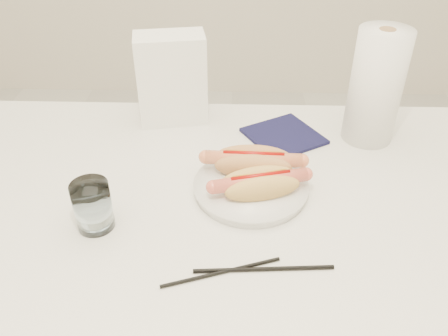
{
  "coord_description": "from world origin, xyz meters",
  "views": [
    {
      "loc": [
        0.03,
        -0.65,
        1.3
      ],
      "look_at": [
        0.01,
        0.02,
        0.82
      ],
      "focal_mm": 37.13,
      "sensor_mm": 36.0,
      "label": 1
    }
  ],
  "objects_px": {
    "hotdog_right": "(260,184)",
    "paper_towel_roll": "(376,87)",
    "water_glass": "(93,206)",
    "plate": "(251,189)",
    "hotdog_left": "(253,162)",
    "table": "(218,229)",
    "napkin_box": "(172,79)"
  },
  "relations": [
    {
      "from": "table",
      "to": "napkin_box",
      "type": "relative_size",
      "value": 5.8
    },
    {
      "from": "water_glass",
      "to": "paper_towel_roll",
      "type": "xyz_separation_m",
      "value": [
        0.53,
        0.31,
        0.08
      ]
    },
    {
      "from": "table",
      "to": "paper_towel_roll",
      "type": "relative_size",
      "value": 4.85
    },
    {
      "from": "plate",
      "to": "hotdog_left",
      "type": "distance_m",
      "value": 0.05
    },
    {
      "from": "plate",
      "to": "hotdog_left",
      "type": "xyz_separation_m",
      "value": [
        0.0,
        0.04,
        0.03
      ]
    },
    {
      "from": "hotdog_right",
      "to": "napkin_box",
      "type": "relative_size",
      "value": 0.85
    },
    {
      "from": "hotdog_right",
      "to": "water_glass",
      "type": "distance_m",
      "value": 0.3
    },
    {
      "from": "hotdog_left",
      "to": "water_glass",
      "type": "relative_size",
      "value": 2.09
    },
    {
      "from": "hotdog_left",
      "to": "napkin_box",
      "type": "xyz_separation_m",
      "value": [
        -0.18,
        0.24,
        0.06
      ]
    },
    {
      "from": "hotdog_right",
      "to": "water_glass",
      "type": "bearing_deg",
      "value": -179.48
    },
    {
      "from": "napkin_box",
      "to": "paper_towel_roll",
      "type": "height_order",
      "value": "paper_towel_roll"
    },
    {
      "from": "napkin_box",
      "to": "hotdog_right",
      "type": "bearing_deg",
      "value": -67.37
    },
    {
      "from": "hotdog_right",
      "to": "paper_towel_roll",
      "type": "bearing_deg",
      "value": 28.86
    },
    {
      "from": "water_glass",
      "to": "hotdog_left",
      "type": "bearing_deg",
      "value": 27.56
    },
    {
      "from": "hotdog_left",
      "to": "hotdog_right",
      "type": "bearing_deg",
      "value": -78.45
    },
    {
      "from": "plate",
      "to": "water_glass",
      "type": "bearing_deg",
      "value": -159.31
    },
    {
      "from": "table",
      "to": "hotdog_right",
      "type": "distance_m",
      "value": 0.13
    },
    {
      "from": "table",
      "to": "paper_towel_roll",
      "type": "xyz_separation_m",
      "value": [
        0.32,
        0.25,
        0.18
      ]
    },
    {
      "from": "hotdog_right",
      "to": "paper_towel_roll",
      "type": "relative_size",
      "value": 0.71
    },
    {
      "from": "hotdog_right",
      "to": "table",
      "type": "bearing_deg",
      "value": 177.52
    },
    {
      "from": "table",
      "to": "plate",
      "type": "height_order",
      "value": "plate"
    },
    {
      "from": "plate",
      "to": "hotdog_right",
      "type": "bearing_deg",
      "value": -57.59
    },
    {
      "from": "water_glass",
      "to": "paper_towel_roll",
      "type": "distance_m",
      "value": 0.62
    },
    {
      "from": "table",
      "to": "hotdog_left",
      "type": "xyz_separation_m",
      "value": [
        0.07,
        0.08,
        0.1
      ]
    },
    {
      "from": "plate",
      "to": "paper_towel_roll",
      "type": "bearing_deg",
      "value": 38.41
    },
    {
      "from": "hotdog_right",
      "to": "water_glass",
      "type": "relative_size",
      "value": 1.97
    },
    {
      "from": "plate",
      "to": "paper_towel_roll",
      "type": "height_order",
      "value": "paper_towel_roll"
    },
    {
      "from": "paper_towel_roll",
      "to": "plate",
      "type": "bearing_deg",
      "value": -141.59
    },
    {
      "from": "hotdog_left",
      "to": "hotdog_right",
      "type": "xyz_separation_m",
      "value": [
        0.01,
        -0.07,
        -0.0
      ]
    },
    {
      "from": "table",
      "to": "plate",
      "type": "relative_size",
      "value": 5.73
    },
    {
      "from": "plate",
      "to": "hotdog_right",
      "type": "relative_size",
      "value": 1.19
    },
    {
      "from": "plate",
      "to": "napkin_box",
      "type": "distance_m",
      "value": 0.35
    }
  ]
}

